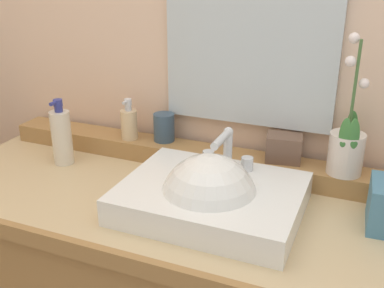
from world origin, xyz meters
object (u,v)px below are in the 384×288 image
Objects in this scene: trinket_box at (284,148)px; soap_dispenser at (129,123)px; tumbler_cup at (164,127)px; potted_plant at (347,146)px; sink_basin at (210,200)px; lotion_bottle at (62,136)px.

soap_dispenser is at bearing 173.53° from trinket_box.
soap_dispenser reaches higher than tumbler_cup.
potted_plant is 0.55m from tumbler_cup.
lotion_bottle is (-0.52, 0.10, 0.05)m from sink_basin.
tumbler_cup is 0.43× the size of lotion_bottle.
trinket_box is (0.49, 0.02, -0.01)m from soap_dispenser.
soap_dispenser is 0.21m from lotion_bottle.
potted_plant is at bearing 39.31° from sink_basin.
trinket_box is 0.67m from lotion_bottle.
trinket_box is at bearing 172.92° from potted_plant.
trinket_box is at bearing 2.68° from soap_dispenser.
potted_plant is 0.83m from lotion_bottle.
potted_plant is at bearing 9.39° from lotion_bottle.
tumbler_cup is at bearing 30.79° from lotion_bottle.
tumbler_cup is at bearing 170.15° from trinket_box.
lotion_bottle is (-0.82, -0.14, -0.05)m from potted_plant.
potted_plant is at bearing -2.67° from tumbler_cup.
soap_dispenser is 0.49m from trinket_box.
potted_plant is 2.81× the size of soap_dispenser.
tumbler_cup is 0.31m from lotion_bottle.
tumbler_cup is at bearing 14.16° from soap_dispenser.
tumbler_cup is (0.11, 0.03, -0.01)m from soap_dispenser.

